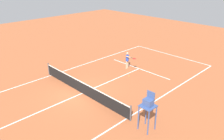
{
  "coord_description": "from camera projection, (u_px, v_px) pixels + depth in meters",
  "views": [
    {
      "loc": [
        -12.19,
        8.84,
        8.39
      ],
      "look_at": [
        0.26,
        -3.4,
        0.8
      ],
      "focal_mm": 36.09,
      "sensor_mm": 36.0,
      "label": 1
    }
  ],
  "objects": [
    {
      "name": "ground_plane",
      "position": [
        82.0,
        93.0,
        17.0
      ],
      "size": [
        60.0,
        60.0,
        0.0
      ],
      "primitive_type": "plane",
      "color": "#AD5933"
    },
    {
      "name": "court_lines",
      "position": [
        82.0,
        93.0,
        17.0
      ],
      "size": [
        9.13,
        24.69,
        0.01
      ],
      "color": "white",
      "rests_on": "ground"
    },
    {
      "name": "tennis_net",
      "position": [
        82.0,
        87.0,
        16.8
      ],
      "size": [
        9.73,
        0.1,
        1.07
      ],
      "color": "#4C4C51",
      "rests_on": "ground"
    },
    {
      "name": "player_serving",
      "position": [
        128.0,
        59.0,
        21.0
      ],
      "size": [
        1.26,
        0.51,
        1.61
      ],
      "rotation": [
        0.0,
        0.0,
        1.63
      ],
      "color": "#D8A884",
      "rests_on": "ground"
    },
    {
      "name": "tennis_ball",
      "position": [
        129.0,
        76.0,
        19.74
      ],
      "size": [
        0.07,
        0.07,
        0.07
      ],
      "primitive_type": "sphere",
      "color": "#CCE033",
      "rests_on": "ground"
    },
    {
      "name": "umpire_chair",
      "position": [
        148.0,
        105.0,
        12.48
      ],
      "size": [
        0.8,
        0.8,
        2.41
      ],
      "color": "#38518C",
      "rests_on": "ground"
    }
  ]
}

